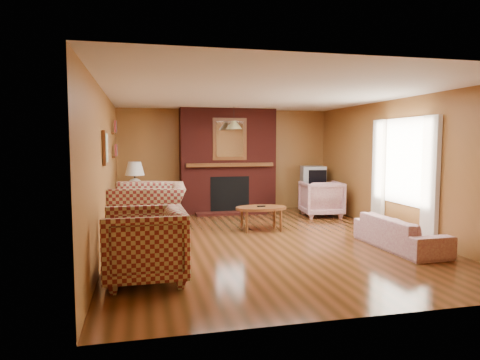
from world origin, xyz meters
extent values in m
plane|color=#42250E|center=(0.00, 0.00, 0.00)|extent=(6.50, 6.50, 0.00)
plane|color=white|center=(0.00, 0.00, 2.40)|extent=(6.50, 6.50, 0.00)
plane|color=#9A5F2F|center=(0.00, 3.25, 1.20)|extent=(6.50, 0.00, 6.50)
plane|color=#9A5F2F|center=(0.00, -3.25, 1.20)|extent=(6.50, 0.00, 6.50)
plane|color=#9A5F2F|center=(-2.50, 0.00, 1.20)|extent=(0.00, 6.50, 6.50)
plane|color=#9A5F2F|center=(2.50, 0.00, 1.20)|extent=(0.00, 6.50, 6.50)
cube|color=#4C1510|center=(0.00, 3.00, 1.20)|extent=(2.20, 0.50, 2.40)
cube|color=black|center=(0.00, 2.77, 0.45)|extent=(0.90, 0.06, 0.80)
cube|color=#4C1510|center=(0.00, 2.60, 0.03)|extent=(1.60, 0.35, 0.06)
cube|color=brown|center=(0.00, 2.73, 1.12)|extent=(2.00, 0.18, 0.08)
cube|color=brown|center=(0.00, 2.76, 1.70)|extent=(0.78, 0.05, 0.95)
cube|color=white|center=(0.00, 2.73, 1.70)|extent=(0.62, 0.02, 0.80)
cube|color=beige|center=(2.44, -0.95, 1.05)|extent=(0.08, 0.35, 2.00)
cube|color=beige|center=(2.44, 0.55, 1.05)|extent=(0.08, 0.35, 2.00)
cube|color=white|center=(2.48, -0.20, 1.30)|extent=(0.03, 1.10, 1.50)
cube|color=brown|center=(-2.47, 1.90, 1.35)|extent=(0.06, 0.55, 0.04)
cube|color=brown|center=(-2.47, 1.90, 1.80)|extent=(0.06, 0.55, 0.04)
cube|color=brown|center=(-2.47, -0.30, 1.55)|extent=(0.04, 0.40, 0.50)
cube|color=silver|center=(-2.44, -0.30, 1.55)|extent=(0.01, 0.32, 0.42)
cylinder|color=black|center=(0.00, 2.30, 2.22)|extent=(0.01, 0.01, 0.35)
cone|color=#B58648|center=(0.00, 2.30, 2.00)|extent=(0.36, 0.36, 0.18)
imported|color=maroon|center=(-1.85, 0.69, 0.46)|extent=(1.31, 1.47, 0.91)
imported|color=maroon|center=(-1.95, -1.73, 0.44)|extent=(0.97, 0.95, 0.87)
imported|color=beige|center=(1.90, -1.00, 0.24)|extent=(0.70, 1.68, 0.48)
imported|color=beige|center=(1.89, 1.95, 0.39)|extent=(0.92, 0.95, 0.78)
ellipsoid|color=brown|center=(0.18, 0.76, 0.42)|extent=(0.96, 0.59, 0.05)
cube|color=black|center=(0.18, 0.76, 0.45)|extent=(0.15, 0.05, 0.02)
cylinder|color=brown|center=(0.50, 0.95, 0.20)|extent=(0.05, 0.05, 0.39)
cylinder|color=brown|center=(-0.14, 0.95, 0.20)|extent=(0.05, 0.05, 0.39)
cylinder|color=brown|center=(0.50, 0.57, 0.20)|extent=(0.05, 0.05, 0.39)
cylinder|color=brown|center=(-0.14, 0.57, 0.20)|extent=(0.05, 0.05, 0.39)
cube|color=brown|center=(-2.10, 2.45, 0.28)|extent=(0.43, 0.43, 0.55)
sphere|color=silver|center=(-2.10, 2.45, 0.72)|extent=(0.32, 0.32, 0.32)
cylinder|color=black|center=(-2.10, 2.45, 0.90)|extent=(0.03, 0.03, 0.10)
cone|color=white|center=(-2.10, 2.45, 1.08)|extent=(0.40, 0.40, 0.28)
cube|color=black|center=(2.05, 2.80, 0.28)|extent=(0.51, 0.47, 0.55)
cube|color=#A8AAB0|center=(2.05, 2.80, 0.80)|extent=(0.64, 0.62, 0.50)
cube|color=black|center=(2.05, 2.53, 0.80)|extent=(0.42, 0.10, 0.36)
camera|label=1|loc=(-1.97, -6.76, 1.63)|focal=32.00mm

